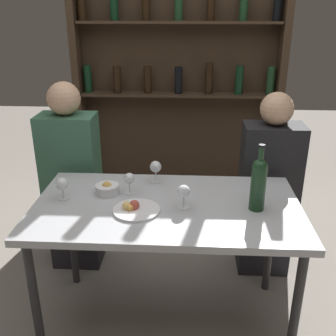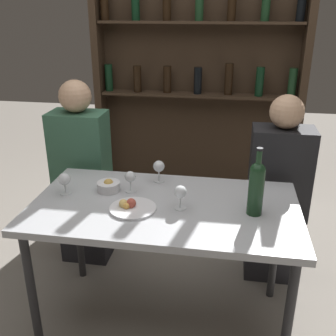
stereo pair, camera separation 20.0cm
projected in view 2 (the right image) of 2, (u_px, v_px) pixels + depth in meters
ground_plane at (165, 319)px, 2.24m from camera, size 10.00×10.00×0.00m
dining_table at (164, 216)px, 1.98m from camera, size 1.33×0.73×0.74m
wine_rack_wall at (199, 59)px, 3.30m from camera, size 1.78×0.21×2.39m
wine_bottle at (256, 186)px, 1.81m from camera, size 0.07×0.07×0.33m
wine_glass_0 at (180, 193)px, 1.88m from camera, size 0.06×0.06×0.12m
wine_glass_1 at (130, 178)px, 2.06m from camera, size 0.06×0.06×0.11m
wine_glass_2 at (159, 167)px, 2.18m from camera, size 0.06×0.06×0.12m
wine_glass_3 at (64, 180)px, 2.04m from camera, size 0.06×0.06×0.12m
food_plate_0 at (131, 207)px, 1.90m from camera, size 0.23×0.23×0.05m
snack_bowl at (109, 186)px, 2.09m from camera, size 0.12×0.12×0.07m
seated_person_left at (83, 179)px, 2.60m from camera, size 0.35×0.22×1.25m
seated_person_right at (277, 197)px, 2.42m from camera, size 0.36×0.22×1.20m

